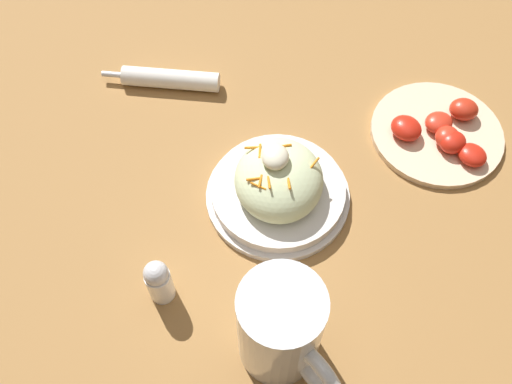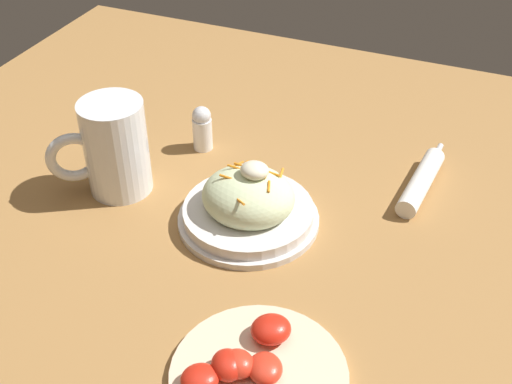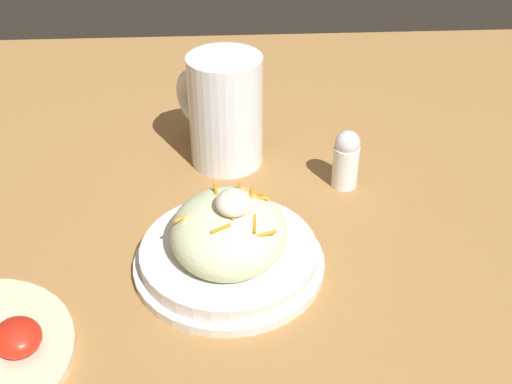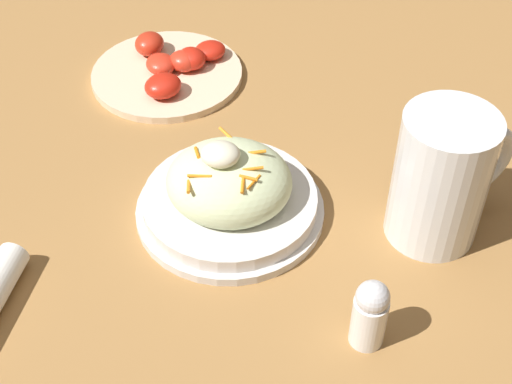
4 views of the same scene
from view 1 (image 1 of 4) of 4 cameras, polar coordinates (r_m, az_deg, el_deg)
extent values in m
plane|color=#9E703D|center=(0.84, 7.40, 0.89)|extent=(1.43, 1.43, 0.00)
cylinder|color=silver|center=(0.82, 2.25, -0.40)|extent=(0.21, 0.21, 0.01)
cylinder|color=silver|center=(0.81, 2.29, 0.13)|extent=(0.20, 0.20, 0.02)
ellipsoid|color=beige|center=(0.78, 2.36, 1.27)|extent=(0.14, 0.13, 0.08)
cylinder|color=orange|center=(0.78, 2.95, 4.76)|extent=(0.01, 0.02, 0.01)
cylinder|color=orange|center=(0.76, 2.09, 3.73)|extent=(0.02, 0.01, 0.01)
cylinder|color=orange|center=(0.75, -0.23, 1.35)|extent=(0.00, 0.02, 0.01)
cylinder|color=orange|center=(0.74, 1.32, 1.16)|extent=(0.03, 0.01, 0.01)
cylinder|color=orange|center=(0.77, 0.40, 4.32)|extent=(0.03, 0.00, 0.01)
cylinder|color=orange|center=(0.74, 0.45, 1.12)|extent=(0.02, 0.01, 0.00)
cylinder|color=orange|center=(0.74, 0.22, 0.64)|extent=(0.01, 0.02, 0.00)
cylinder|color=orange|center=(0.74, 3.39, 0.99)|extent=(0.02, 0.01, 0.01)
cylinder|color=orange|center=(0.78, -0.12, 4.59)|extent=(0.01, 0.03, 0.01)
cylinder|color=orange|center=(0.77, 5.80, 2.69)|extent=(0.03, 0.02, 0.01)
cylinder|color=orange|center=(0.76, 2.19, 3.72)|extent=(0.01, 0.03, 0.01)
ellipsoid|color=#EFEACC|center=(0.75, 1.99, 3.64)|extent=(0.04, 0.04, 0.02)
cylinder|color=white|center=(0.66, 2.46, -13.65)|extent=(0.10, 0.10, 0.15)
cylinder|color=orange|center=(0.69, 2.35, -14.58)|extent=(0.09, 0.09, 0.08)
cylinder|color=white|center=(0.65, 2.49, -13.38)|extent=(0.09, 0.09, 0.01)
torus|color=white|center=(0.65, 6.24, -18.03)|extent=(0.08, 0.07, 0.08)
cylinder|color=white|center=(0.96, -8.76, 11.42)|extent=(0.05, 0.17, 0.03)
cylinder|color=silver|center=(0.99, -14.53, 11.63)|extent=(0.01, 0.04, 0.01)
cylinder|color=beige|center=(0.93, 18.07, 5.80)|extent=(0.21, 0.21, 0.01)
ellipsoid|color=red|center=(0.90, 19.57, 4.85)|extent=(0.06, 0.06, 0.03)
ellipsoid|color=red|center=(0.92, 18.28, 6.81)|extent=(0.06, 0.06, 0.02)
ellipsoid|color=red|center=(0.95, 20.59, 7.96)|extent=(0.05, 0.05, 0.03)
ellipsoid|color=red|center=(0.91, 19.06, 5.38)|extent=(0.05, 0.05, 0.03)
ellipsoid|color=red|center=(0.90, 15.19, 6.36)|extent=(0.07, 0.07, 0.03)
ellipsoid|color=red|center=(0.90, 21.37, 3.57)|extent=(0.06, 0.06, 0.02)
cylinder|color=white|center=(0.74, -9.84, -9.37)|extent=(0.03, 0.03, 0.06)
sphere|color=silver|center=(0.71, -10.27, -8.23)|extent=(0.03, 0.03, 0.03)
camera|label=2|loc=(1.02, 58.65, 34.13)|focal=45.70mm
camera|label=3|loc=(0.99, 3.14, 44.63)|focal=44.32mm
camera|label=4|loc=(0.66, -63.28, 21.34)|focal=51.62mm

